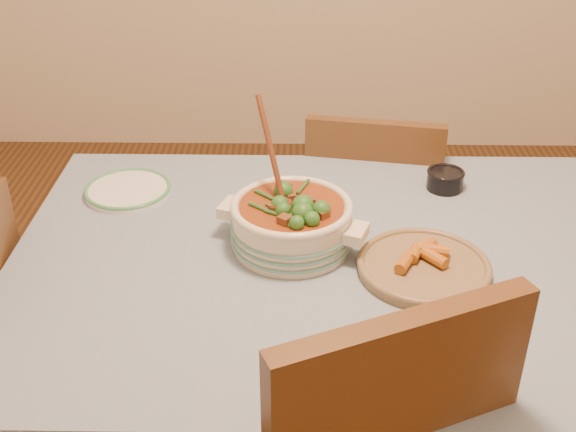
% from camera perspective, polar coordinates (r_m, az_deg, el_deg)
% --- Properties ---
extents(dining_table, '(1.68, 1.08, 0.76)m').
position_cam_1_polar(dining_table, '(1.75, 6.22, -5.72)').
color(dining_table, '#5A301D').
rests_on(dining_table, floor).
extents(stew_casserole, '(0.36, 0.36, 0.34)m').
position_cam_1_polar(stew_casserole, '(1.69, 0.28, -0.31)').
color(stew_casserole, beige).
rests_on(stew_casserole, dining_table).
extents(white_plate, '(0.30, 0.30, 0.02)m').
position_cam_1_polar(white_plate, '(1.99, -12.54, 2.02)').
color(white_plate, white).
rests_on(white_plate, dining_table).
extents(condiment_bowl, '(0.10, 0.10, 0.05)m').
position_cam_1_polar(condiment_bowl, '(2.01, 12.32, 2.90)').
color(condiment_bowl, black).
rests_on(condiment_bowl, dining_table).
extents(fried_plate, '(0.38, 0.38, 0.05)m').
position_cam_1_polar(fried_plate, '(1.65, 10.69, -3.80)').
color(fried_plate, '#8D754E').
rests_on(fried_plate, dining_table).
extents(chair_far, '(0.47, 0.47, 0.87)m').
position_cam_1_polar(chair_far, '(2.37, 6.63, -0.04)').
color(chair_far, brown).
rests_on(chair_far, floor).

